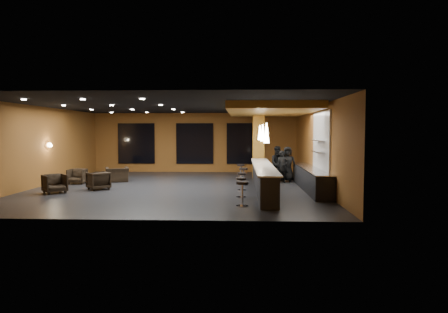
{
  "coord_description": "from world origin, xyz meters",
  "views": [
    {
      "loc": [
        2.77,
        -17.1,
        2.39
      ],
      "look_at": [
        2.0,
        0.5,
        1.3
      ],
      "focal_mm": 32.0,
      "sensor_mm": 36.0,
      "label": 1
    }
  ],
  "objects_px": {
    "staff_c": "(288,164)",
    "armchair_c": "(77,176)",
    "armchair_a": "(55,184)",
    "bar_stool_3": "(243,174)",
    "prep_counter": "(311,179)",
    "pendant_0": "(266,133)",
    "pendant_2": "(260,133)",
    "armchair_d": "(117,175)",
    "bar_counter": "(263,179)",
    "bar_stool_4": "(241,170)",
    "armchair_b": "(98,181)",
    "bar_stool_2": "(242,179)",
    "bar_stool_0": "(242,191)",
    "column": "(258,144)",
    "pendant_1": "(263,133)",
    "bar_stool_1": "(241,185)",
    "staff_b": "(278,164)",
    "staff_a": "(282,167)"
  },
  "relations": [
    {
      "from": "bar_stool_1",
      "to": "staff_b",
      "type": "bearing_deg",
      "value": 70.0
    },
    {
      "from": "pendant_0",
      "to": "bar_stool_4",
      "type": "bearing_deg",
      "value": 99.27
    },
    {
      "from": "staff_b",
      "to": "armchair_c",
      "type": "bearing_deg",
      "value": -171.62
    },
    {
      "from": "pendant_2",
      "to": "staff_c",
      "type": "relative_size",
      "value": 0.42
    },
    {
      "from": "armchair_a",
      "to": "bar_stool_3",
      "type": "height_order",
      "value": "bar_stool_3"
    },
    {
      "from": "pendant_0",
      "to": "bar_stool_3",
      "type": "bearing_deg",
      "value": 102.25
    },
    {
      "from": "pendant_0",
      "to": "armchair_d",
      "type": "bearing_deg",
      "value": 145.56
    },
    {
      "from": "pendant_2",
      "to": "staff_c",
      "type": "bearing_deg",
      "value": -0.35
    },
    {
      "from": "staff_c",
      "to": "bar_stool_2",
      "type": "distance_m",
      "value": 3.67
    },
    {
      "from": "pendant_1",
      "to": "armchair_a",
      "type": "relative_size",
      "value": 0.86
    },
    {
      "from": "pendant_1",
      "to": "pendant_2",
      "type": "bearing_deg",
      "value": 90.0
    },
    {
      "from": "prep_counter",
      "to": "pendant_2",
      "type": "bearing_deg",
      "value": 128.66
    },
    {
      "from": "pendant_2",
      "to": "armchair_d",
      "type": "bearing_deg",
      "value": -177.43
    },
    {
      "from": "staff_a",
      "to": "bar_stool_3",
      "type": "bearing_deg",
      "value": -157.17
    },
    {
      "from": "bar_counter",
      "to": "pendant_0",
      "type": "distance_m",
      "value": 2.72
    },
    {
      "from": "bar_stool_0",
      "to": "bar_stool_2",
      "type": "xyz_separation_m",
      "value": [
        -0.01,
        3.48,
        -0.05
      ]
    },
    {
      "from": "armchair_a",
      "to": "armchair_c",
      "type": "relative_size",
      "value": 1.07
    },
    {
      "from": "armchair_b",
      "to": "bar_stool_2",
      "type": "xyz_separation_m",
      "value": [
        5.94,
        -0.01,
        0.09
      ]
    },
    {
      "from": "column",
      "to": "staff_b",
      "type": "relative_size",
      "value": 2.06
    },
    {
      "from": "prep_counter",
      "to": "pendant_0",
      "type": "xyz_separation_m",
      "value": [
        -2.0,
        -2.5,
        1.92
      ]
    },
    {
      "from": "column",
      "to": "bar_stool_3",
      "type": "bearing_deg",
      "value": -104.76
    },
    {
      "from": "staff_c",
      "to": "armchair_c",
      "type": "height_order",
      "value": "staff_c"
    },
    {
      "from": "prep_counter",
      "to": "bar_stool_2",
      "type": "distance_m",
      "value": 2.89
    },
    {
      "from": "bar_stool_3",
      "to": "staff_c",
      "type": "bearing_deg",
      "value": 33.08
    },
    {
      "from": "pendant_0",
      "to": "bar_stool_4",
      "type": "height_order",
      "value": "pendant_0"
    },
    {
      "from": "pendant_2",
      "to": "prep_counter",
      "type": "bearing_deg",
      "value": -51.34
    },
    {
      "from": "bar_stool_1",
      "to": "pendant_2",
      "type": "bearing_deg",
      "value": 79.29
    },
    {
      "from": "pendant_0",
      "to": "bar_stool_2",
      "type": "xyz_separation_m",
      "value": [
        -0.86,
        2.07,
        -1.89
      ]
    },
    {
      "from": "armchair_c",
      "to": "bar_stool_2",
      "type": "bearing_deg",
      "value": -15.99
    },
    {
      "from": "bar_stool_4",
      "to": "pendant_2",
      "type": "bearing_deg",
      "value": -30.45
    },
    {
      "from": "pendant_0",
      "to": "pendant_2",
      "type": "distance_m",
      "value": 5.0
    },
    {
      "from": "bar_stool_1",
      "to": "bar_stool_0",
      "type": "bearing_deg",
      "value": -88.74
    },
    {
      "from": "bar_counter",
      "to": "pendant_1",
      "type": "height_order",
      "value": "pendant_1"
    },
    {
      "from": "prep_counter",
      "to": "column",
      "type": "distance_m",
      "value": 4.75
    },
    {
      "from": "staff_b",
      "to": "armchair_a",
      "type": "distance_m",
      "value": 10.0
    },
    {
      "from": "staff_a",
      "to": "armchair_a",
      "type": "relative_size",
      "value": 1.86
    },
    {
      "from": "staff_a",
      "to": "bar_stool_4",
      "type": "bearing_deg",
      "value": 148.78
    },
    {
      "from": "column",
      "to": "pendant_0",
      "type": "bearing_deg",
      "value": -90.0
    },
    {
      "from": "column",
      "to": "pendant_2",
      "type": "bearing_deg",
      "value": -90.0
    },
    {
      "from": "staff_b",
      "to": "bar_stool_2",
      "type": "relative_size",
      "value": 2.35
    },
    {
      "from": "armchair_a",
      "to": "armchair_b",
      "type": "xyz_separation_m",
      "value": [
        1.36,
        1.02,
        0.0
      ]
    },
    {
      "from": "bar_counter",
      "to": "armchair_a",
      "type": "bearing_deg",
      "value": -173.46
    },
    {
      "from": "bar_counter",
      "to": "armchair_d",
      "type": "relative_size",
      "value": 7.58
    },
    {
      "from": "pendant_2",
      "to": "bar_stool_4",
      "type": "height_order",
      "value": "pendant_2"
    },
    {
      "from": "staff_c",
      "to": "armchair_a",
      "type": "xyz_separation_m",
      "value": [
        -9.49,
        -3.93,
        -0.47
      ]
    },
    {
      "from": "staff_c",
      "to": "armchair_a",
      "type": "height_order",
      "value": "staff_c"
    },
    {
      "from": "staff_a",
      "to": "bar_stool_3",
      "type": "height_order",
      "value": "staff_a"
    },
    {
      "from": "pendant_0",
      "to": "armchair_a",
      "type": "relative_size",
      "value": 0.86
    },
    {
      "from": "prep_counter",
      "to": "staff_a",
      "type": "height_order",
      "value": "staff_a"
    },
    {
      "from": "armchair_a",
      "to": "armchair_d",
      "type": "bearing_deg",
      "value": 27.71
    }
  ]
}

